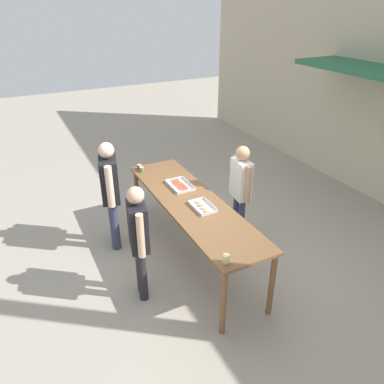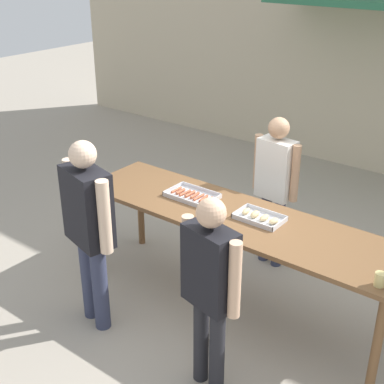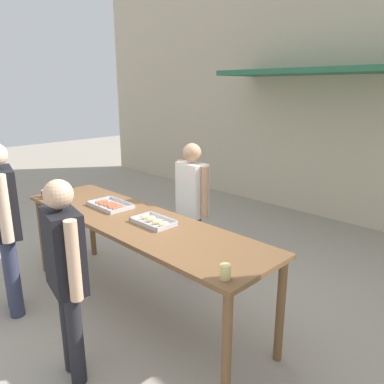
{
  "view_description": "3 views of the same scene",
  "coord_description": "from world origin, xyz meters",
  "px_view_note": "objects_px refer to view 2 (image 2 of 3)",
  "views": [
    {
      "loc": [
        4.04,
        -2.04,
        3.48
      ],
      "look_at": [
        0.0,
        0.0,
        1.1
      ],
      "focal_mm": 35.0,
      "sensor_mm": 36.0,
      "label": 1
    },
    {
      "loc": [
        2.2,
        -3.45,
        3.06
      ],
      "look_at": [
        -0.5,
        0.05,
        1.0
      ],
      "focal_mm": 50.0,
      "sensor_mm": 36.0,
      "label": 2
    },
    {
      "loc": [
        2.78,
        -2.01,
        2.17
      ],
      "look_at": [
        -0.1,
        0.87,
        1.03
      ],
      "focal_mm": 35.0,
      "sensor_mm": 36.0,
      "label": 3
    }
  ],
  "objects_px": {
    "food_tray_sausages": "(192,196)",
    "condiment_jar_ketchup": "(108,184)",
    "beer_cup": "(380,279)",
    "person_customer_with_cup": "(210,281)",
    "person_server_behind_table": "(275,179)",
    "food_tray_buns": "(260,217)",
    "condiment_jar_mustard": "(100,181)",
    "person_customer_holding_hotdog": "(89,221)"
  },
  "relations": [
    {
      "from": "food_tray_sausages",
      "to": "condiment_jar_ketchup",
      "type": "xyz_separation_m",
      "value": [
        -0.75,
        -0.33,
        0.03
      ]
    },
    {
      "from": "condiment_jar_ketchup",
      "to": "beer_cup",
      "type": "relative_size",
      "value": 0.83
    },
    {
      "from": "person_customer_with_cup",
      "to": "person_server_behind_table",
      "type": "bearing_deg",
      "value": -62.61
    },
    {
      "from": "food_tray_sausages",
      "to": "food_tray_buns",
      "type": "height_order",
      "value": "food_tray_buns"
    },
    {
      "from": "condiment_jar_mustard",
      "to": "person_customer_holding_hotdog",
      "type": "distance_m",
      "value": 0.84
    },
    {
      "from": "person_server_behind_table",
      "to": "person_customer_with_cup",
      "type": "bearing_deg",
      "value": -68.58
    },
    {
      "from": "food_tray_buns",
      "to": "condiment_jar_ketchup",
      "type": "height_order",
      "value": "condiment_jar_ketchup"
    },
    {
      "from": "condiment_jar_mustard",
      "to": "person_customer_holding_hotdog",
      "type": "bearing_deg",
      "value": -49.86
    },
    {
      "from": "person_customer_holding_hotdog",
      "to": "person_customer_with_cup",
      "type": "xyz_separation_m",
      "value": [
        1.23,
        -0.01,
        -0.06
      ]
    },
    {
      "from": "food_tray_sausages",
      "to": "food_tray_buns",
      "type": "distance_m",
      "value": 0.72
    },
    {
      "from": "food_tray_buns",
      "to": "condiment_jar_ketchup",
      "type": "bearing_deg",
      "value": -167.3
    },
    {
      "from": "person_customer_with_cup",
      "to": "food_tray_sausages",
      "type": "bearing_deg",
      "value": -35.4
    },
    {
      "from": "person_server_behind_table",
      "to": "person_customer_holding_hotdog",
      "type": "distance_m",
      "value": 1.93
    },
    {
      "from": "condiment_jar_ketchup",
      "to": "food_tray_buns",
      "type": "bearing_deg",
      "value": 12.7
    },
    {
      "from": "person_customer_holding_hotdog",
      "to": "person_customer_with_cup",
      "type": "relative_size",
      "value": 1.08
    },
    {
      "from": "food_tray_sausages",
      "to": "food_tray_buns",
      "type": "bearing_deg",
      "value": 0.08
    },
    {
      "from": "person_customer_holding_hotdog",
      "to": "condiment_jar_ketchup",
      "type": "bearing_deg",
      "value": -41.41
    },
    {
      "from": "condiment_jar_ketchup",
      "to": "person_customer_holding_hotdog",
      "type": "bearing_deg",
      "value": -55.67
    },
    {
      "from": "condiment_jar_mustard",
      "to": "person_customer_with_cup",
      "type": "bearing_deg",
      "value": -20.14
    },
    {
      "from": "person_server_behind_table",
      "to": "person_customer_holding_hotdog",
      "type": "relative_size",
      "value": 0.93
    },
    {
      "from": "food_tray_buns",
      "to": "person_customer_holding_hotdog",
      "type": "distance_m",
      "value": 1.42
    },
    {
      "from": "beer_cup",
      "to": "person_customer_holding_hotdog",
      "type": "distance_m",
      "value": 2.27
    },
    {
      "from": "food_tray_buns",
      "to": "condiment_jar_mustard",
      "type": "height_order",
      "value": "condiment_jar_mustard"
    },
    {
      "from": "food_tray_buns",
      "to": "person_customer_holding_hotdog",
      "type": "relative_size",
      "value": 0.24
    },
    {
      "from": "condiment_jar_mustard",
      "to": "food_tray_sausages",
      "type": "bearing_deg",
      "value": 21.01
    },
    {
      "from": "food_tray_sausages",
      "to": "person_customer_with_cup",
      "type": "relative_size",
      "value": 0.29
    },
    {
      "from": "food_tray_buns",
      "to": "beer_cup",
      "type": "bearing_deg",
      "value": -16.13
    },
    {
      "from": "condiment_jar_mustard",
      "to": "person_customer_holding_hotdog",
      "type": "relative_size",
      "value": 0.05
    },
    {
      "from": "food_tray_sausages",
      "to": "condiment_jar_mustard",
      "type": "xyz_separation_m",
      "value": [
        -0.86,
        -0.33,
        0.03
      ]
    },
    {
      "from": "beer_cup",
      "to": "condiment_jar_ketchup",
      "type": "bearing_deg",
      "value": -179.97
    },
    {
      "from": "condiment_jar_ketchup",
      "to": "person_server_behind_table",
      "type": "relative_size",
      "value": 0.05
    },
    {
      "from": "condiment_jar_mustard",
      "to": "person_server_behind_table",
      "type": "bearing_deg",
      "value": 42.26
    },
    {
      "from": "condiment_jar_ketchup",
      "to": "condiment_jar_mustard",
      "type": "bearing_deg",
      "value": 179.15
    },
    {
      "from": "beer_cup",
      "to": "person_server_behind_table",
      "type": "xyz_separation_m",
      "value": [
        -1.46,
        1.15,
        -0.05
      ]
    },
    {
      "from": "food_tray_buns",
      "to": "person_customer_with_cup",
      "type": "xyz_separation_m",
      "value": [
        0.2,
        -0.98,
        -0.03
      ]
    },
    {
      "from": "condiment_jar_mustard",
      "to": "person_customer_with_cup",
      "type": "relative_size",
      "value": 0.05
    },
    {
      "from": "condiment_jar_ketchup",
      "to": "person_customer_with_cup",
      "type": "bearing_deg",
      "value": -21.24
    },
    {
      "from": "food_tray_sausages",
      "to": "condiment_jar_ketchup",
      "type": "bearing_deg",
      "value": -156.31
    },
    {
      "from": "food_tray_sausages",
      "to": "person_customer_holding_hotdog",
      "type": "relative_size",
      "value": 0.27
    },
    {
      "from": "person_server_behind_table",
      "to": "person_customer_with_cup",
      "type": "distance_m",
      "value": 1.87
    },
    {
      "from": "person_customer_with_cup",
      "to": "condiment_jar_mustard",
      "type": "bearing_deg",
      "value": -8.57
    },
    {
      "from": "food_tray_buns",
      "to": "person_server_behind_table",
      "type": "bearing_deg",
      "value": 111.01
    }
  ]
}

